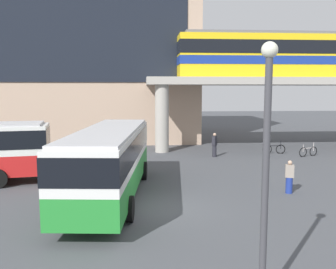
# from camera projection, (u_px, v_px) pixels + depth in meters

# --- Properties ---
(ground_plane) EXTENTS (120.00, 120.00, 0.00)m
(ground_plane) POSITION_uv_depth(u_px,v_px,m) (152.00, 162.00, 25.25)
(ground_plane) COLOR #47494F
(station_building) EXTENTS (27.02, 15.96, 20.96)m
(station_building) POSITION_uv_depth(u_px,v_px,m) (65.00, 38.00, 38.90)
(station_building) COLOR tan
(station_building) RESTS_ON ground_plane
(elevated_platform) EXTENTS (28.82, 6.25, 6.00)m
(elevated_platform) POSITION_uv_depth(u_px,v_px,m) (311.00, 88.00, 32.05)
(elevated_platform) COLOR #ADA89E
(elevated_platform) RESTS_ON ground_plane
(train) EXTENTS (25.29, 2.96, 3.84)m
(train) POSITION_uv_depth(u_px,v_px,m) (323.00, 55.00, 31.77)
(train) COLOR yellow
(train) RESTS_ON elevated_platform
(bus_main) EXTENTS (3.51, 11.22, 3.22)m
(bus_main) POSITION_uv_depth(u_px,v_px,m) (110.00, 155.00, 16.71)
(bus_main) COLOR #268C33
(bus_main) RESTS_ON ground_plane
(bicycle_silver) EXTENTS (1.69, 0.71, 1.04)m
(bicycle_silver) POSITION_uv_depth(u_px,v_px,m) (308.00, 152.00, 27.50)
(bicycle_silver) COLOR black
(bicycle_silver) RESTS_ON ground_plane
(bicycle_black) EXTENTS (1.79, 0.20, 1.04)m
(bicycle_black) POSITION_uv_depth(u_px,v_px,m) (274.00, 149.00, 28.67)
(bicycle_black) COLOR black
(bicycle_black) RESTS_ON ground_plane
(pedestrian_walking_across) EXTENTS (0.46, 0.37, 1.61)m
(pedestrian_walking_across) POSITION_uv_depth(u_px,v_px,m) (289.00, 178.00, 17.61)
(pedestrian_walking_across) COLOR navy
(pedestrian_walking_across) RESTS_ON ground_plane
(pedestrian_near_building) EXTENTS (0.45, 0.48, 1.80)m
(pedestrian_near_building) POSITION_uv_depth(u_px,v_px,m) (214.00, 146.00, 27.19)
(pedestrian_near_building) COLOR #26262D
(pedestrian_near_building) RESTS_ON ground_plane
(lamp_post) EXTENTS (0.36, 0.36, 5.99)m
(lamp_post) POSITION_uv_depth(u_px,v_px,m) (266.00, 154.00, 8.05)
(lamp_post) COLOR #3F3F44
(lamp_post) RESTS_ON ground_plane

